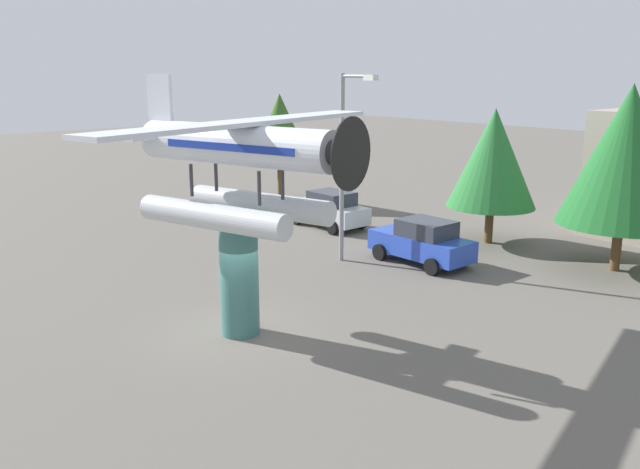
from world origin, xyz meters
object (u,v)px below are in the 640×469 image
tree_west (280,128)px  tree_east (493,158)px  display_pedestal (239,279)px  tree_center_back (626,155)px  car_near_silver (329,209)px  floatplane_monument (239,163)px  streetlight_primary (346,154)px  car_mid_blue (422,242)px

tree_west → tree_east: bearing=6.6°
display_pedestal → tree_center_back: bearing=74.5°
car_near_silver → tree_east: 8.10m
tree_east → tree_center_back: size_ratio=0.84×
display_pedestal → tree_center_back: tree_center_back is taller
tree_center_back → display_pedestal: bearing=-105.5°
tree_west → floatplane_monument: bearing=-40.3°
tree_west → streetlight_primary: bearing=-25.3°
display_pedestal → tree_center_back: (3.96, 14.28, 2.73)m
tree_west → display_pedestal: bearing=-40.6°
display_pedestal → streetlight_primary: 8.56m
floatplane_monument → streetlight_primary: 8.20m
car_mid_blue → tree_west: bearing=-13.4°
car_mid_blue → floatplane_monument: bearing=99.2°
car_mid_blue → tree_east: bearing=-86.8°
tree_east → tree_center_back: tree_center_back is taller
car_mid_blue → display_pedestal: bearing=98.4°
car_near_silver → tree_east: tree_east is taller
tree_east → tree_west: bearing=-173.4°
floatplane_monument → tree_west: (-14.83, 12.57, -0.70)m
car_mid_blue → tree_east: tree_east is taller
display_pedestal → streetlight_primary: (-3.57, 7.33, 2.62)m
floatplane_monument → car_mid_blue: (-1.52, 9.39, -4.05)m
floatplane_monument → tree_center_back: (3.84, 14.24, -0.58)m
floatplane_monument → tree_center_back: floatplane_monument is taller
car_mid_blue → streetlight_primary: streetlight_primary is taller
tree_west → tree_east: size_ratio=1.05×
display_pedestal → car_mid_blue: bearing=98.4°
streetlight_primary → tree_center_back: 10.25m
car_near_silver → tree_west: 7.30m
tree_east → car_near_silver: bearing=-154.0°
streetlight_primary → tree_east: streetlight_primary is taller
car_near_silver → tree_center_back: 13.38m
floatplane_monument → car_near_silver: size_ratio=2.45×
car_mid_blue → tree_east: (-0.26, 4.69, 2.83)m
car_mid_blue → tree_center_back: 8.02m
tree_east → tree_center_back: (5.62, 0.16, 0.64)m
tree_east → tree_center_back: bearing=1.6°
tree_center_back → tree_east: bearing=-178.4°
floatplane_monument → car_near_silver: (-8.60, 10.76, -4.05)m
display_pedestal → floatplane_monument: size_ratio=0.32×
car_near_silver → tree_east: size_ratio=0.72×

